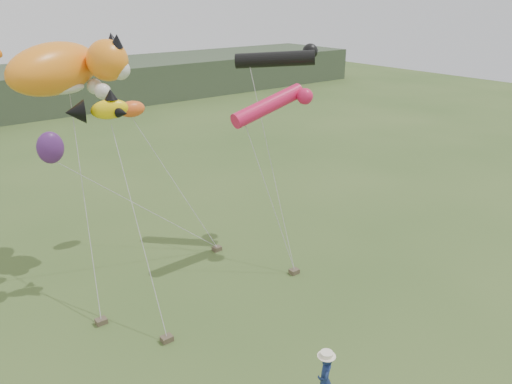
% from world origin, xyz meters
% --- Properties ---
extents(ground, '(120.00, 120.00, 0.00)m').
position_xyz_m(ground, '(0.00, 0.00, 0.00)').
color(ground, '#385123').
rests_on(ground, ground).
extents(festival_attendant, '(0.75, 0.74, 1.75)m').
position_xyz_m(festival_attendant, '(-0.22, -1.78, 0.87)').
color(festival_attendant, navy).
rests_on(festival_attendant, ground).
extents(sandbag_anchors, '(13.04, 4.70, 0.20)m').
position_xyz_m(sandbag_anchors, '(-1.66, 4.92, 0.10)').
color(sandbag_anchors, brown).
rests_on(sandbag_anchors, ground).
extents(cat_kite, '(5.82, 3.76, 2.48)m').
position_xyz_m(cat_kite, '(-2.13, 10.94, 8.27)').
color(cat_kite, orange).
rests_on(cat_kite, ground).
extents(fish_kite, '(2.35, 1.55, 1.15)m').
position_xyz_m(fish_kite, '(-2.13, 8.18, 7.09)').
color(fish_kite, yellow).
rests_on(fish_kite, ground).
extents(tube_kites, '(5.33, 3.96, 2.92)m').
position_xyz_m(tube_kites, '(5.39, 6.98, 7.61)').
color(tube_kites, black).
rests_on(tube_kites, ground).
extents(misc_kites, '(5.11, 1.94, 1.74)m').
position_xyz_m(misc_kites, '(-1.80, 10.49, 5.81)').
color(misc_kites, orange).
rests_on(misc_kites, ground).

